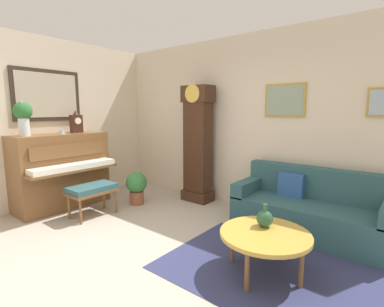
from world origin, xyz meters
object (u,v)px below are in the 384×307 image
at_px(grandfather_clock, 198,147).
at_px(couch, 310,210).
at_px(piano_bench, 92,190).
at_px(mantel_clock, 76,123).
at_px(flower_vase, 23,115).
at_px(green_jug, 265,218).
at_px(teacup, 62,132).
at_px(coffee_table, 265,235).
at_px(piano, 62,170).
at_px(potted_plant, 136,186).

distance_m(grandfather_clock, couch, 2.09).
relative_size(piano_bench, mantel_clock, 1.84).
bearing_deg(flower_vase, green_jug, 14.66).
distance_m(grandfather_clock, teacup, 2.25).
relative_size(mantel_clock, green_jug, 1.58).
height_order(couch, coffee_table, couch).
relative_size(piano_bench, grandfather_clock, 0.34).
bearing_deg(piano_bench, grandfather_clock, 63.62).
relative_size(couch, coffee_table, 2.16).
bearing_deg(grandfather_clock, teacup, -132.29).
xyz_separation_m(couch, teacup, (-3.48, -1.50, 0.94)).
height_order(couch, flower_vase, flower_vase).
xyz_separation_m(grandfather_clock, green_jug, (1.85, -1.29, -0.45)).
distance_m(grandfather_clock, coffee_table, 2.45).
bearing_deg(grandfather_clock, piano, -133.16).
distance_m(piano, piano_bench, 0.80).
xyz_separation_m(coffee_table, green_jug, (-0.07, 0.13, 0.12)).
distance_m(piano, mantel_clock, 0.84).
relative_size(piano_bench, teacup, 6.03).
bearing_deg(teacup, couch, 23.26).
relative_size(couch, teacup, 16.38).
bearing_deg(teacup, green_jug, 6.17).
bearing_deg(grandfather_clock, flower_vase, -125.60).
xyz_separation_m(couch, coffee_table, (-0.06, -1.26, 0.09)).
distance_m(piano_bench, potted_plant, 0.79).
relative_size(couch, flower_vase, 3.28).
relative_size(grandfather_clock, coffee_table, 2.31).
xyz_separation_m(couch, green_jug, (-0.13, -1.13, 0.20)).
bearing_deg(flower_vase, piano, 90.23).
relative_size(grandfather_clock, mantel_clock, 5.34).
relative_size(piano_bench, potted_plant, 1.25).
distance_m(coffee_table, green_jug, 0.19).
relative_size(piano_bench, flower_vase, 1.21).
distance_m(flower_vase, teacup, 0.61).
relative_size(teacup, potted_plant, 0.21).
height_order(piano_bench, mantel_clock, mantel_clock).
height_order(piano, piano_bench, piano).
xyz_separation_m(coffee_table, mantel_clock, (-3.48, 0.05, 1.00)).
height_order(couch, green_jug, couch).
bearing_deg(mantel_clock, green_jug, 1.23).
xyz_separation_m(coffee_table, flower_vase, (-3.48, -0.77, 1.14)).
xyz_separation_m(grandfather_clock, mantel_clock, (-1.56, -1.36, 0.43)).
distance_m(couch, green_jug, 1.16).
xyz_separation_m(piano, piano_bench, (0.77, 0.07, -0.21)).
xyz_separation_m(piano_bench, potted_plant, (0.09, 0.78, -0.08)).
height_order(grandfather_clock, coffee_table, grandfather_clock).
relative_size(grandfather_clock, flower_vase, 3.50).
height_order(couch, mantel_clock, mantel_clock).
distance_m(piano, flower_vase, 1.06).
relative_size(grandfather_clock, teacup, 17.50).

